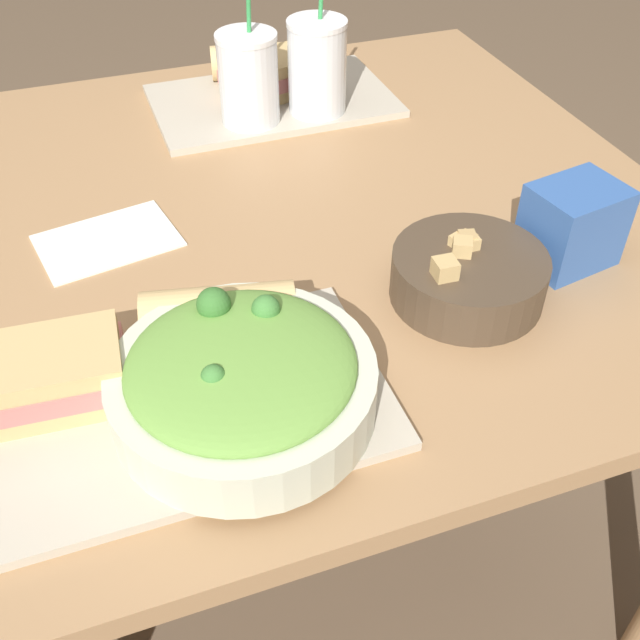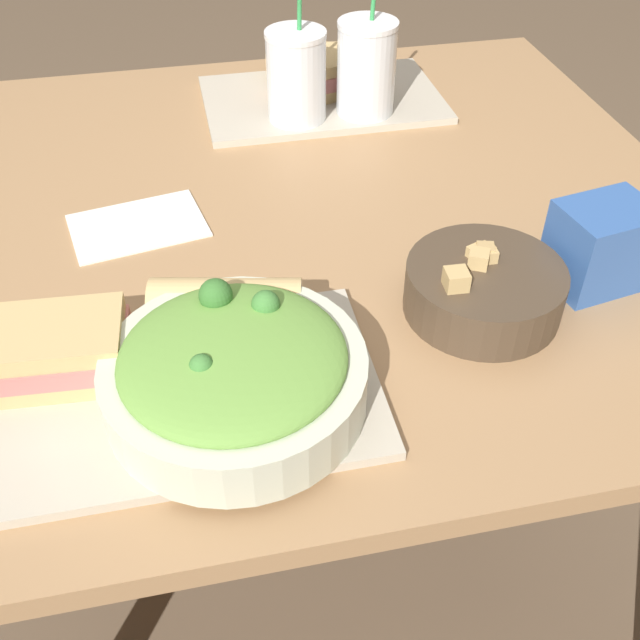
% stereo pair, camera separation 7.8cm
% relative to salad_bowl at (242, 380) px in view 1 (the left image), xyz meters
% --- Properties ---
extents(ground_plane, '(12.00, 12.00, 0.00)m').
position_rel_salad_bowl_xyz_m(ground_plane, '(0.12, 0.36, -0.83)').
color(ground_plane, brown).
extents(dining_table, '(1.19, 1.08, 0.78)m').
position_rel_salad_bowl_xyz_m(dining_table, '(0.12, 0.36, -0.15)').
color(dining_table, '#A37A51').
rests_on(dining_table, ground_plane).
extents(tray_near, '(0.41, 0.26, 0.01)m').
position_rel_salad_bowl_xyz_m(tray_near, '(-0.05, 0.03, -0.05)').
color(tray_near, '#BCB29E').
rests_on(tray_near, dining_table).
extents(tray_far, '(0.41, 0.26, 0.01)m').
position_rel_salad_bowl_xyz_m(tray_far, '(0.24, 0.69, -0.05)').
color(tray_far, '#BCB29E').
rests_on(tray_far, dining_table).
extents(salad_bowl, '(0.27, 0.27, 0.10)m').
position_rel_salad_bowl_xyz_m(salad_bowl, '(0.00, 0.00, 0.00)').
color(salad_bowl, beige).
rests_on(salad_bowl, tray_near).
extents(soup_bowl, '(0.19, 0.19, 0.08)m').
position_rel_salad_bowl_xyz_m(soup_bowl, '(0.31, 0.10, -0.02)').
color(soup_bowl, '#473828').
rests_on(soup_bowl, dining_table).
extents(sandwich_near, '(0.16, 0.11, 0.06)m').
position_rel_salad_bowl_xyz_m(sandwich_near, '(-0.18, 0.08, -0.01)').
color(sandwich_near, tan).
rests_on(sandwich_near, tray_near).
extents(baguette_near, '(0.18, 0.09, 0.06)m').
position_rel_salad_bowl_xyz_m(baguette_near, '(0.01, 0.12, -0.01)').
color(baguette_near, tan).
rests_on(baguette_near, tray_near).
extents(sandwich_far, '(0.18, 0.14, 0.06)m').
position_rel_salad_bowl_xyz_m(sandwich_far, '(0.24, 0.70, -0.01)').
color(sandwich_far, tan).
rests_on(sandwich_far, tray_far).
extents(baguette_far, '(0.15, 0.09, 0.06)m').
position_rel_salad_bowl_xyz_m(baguette_far, '(0.23, 0.78, -0.01)').
color(baguette_far, tan).
rests_on(baguette_far, tray_far).
extents(drink_cup_dark, '(0.10, 0.10, 0.23)m').
position_rel_salad_bowl_xyz_m(drink_cup_dark, '(0.18, 0.61, 0.03)').
color(drink_cup_dark, silver).
rests_on(drink_cup_dark, tray_far).
extents(drink_cup_red, '(0.10, 0.10, 0.23)m').
position_rel_salad_bowl_xyz_m(drink_cup_red, '(0.30, 0.61, 0.03)').
color(drink_cup_red, silver).
rests_on(drink_cup_red, tray_far).
extents(chip_bag, '(0.12, 0.10, 0.11)m').
position_rel_salad_bowl_xyz_m(chip_bag, '(0.46, 0.12, 0.00)').
color(chip_bag, '#335BA3').
rests_on(chip_bag, dining_table).
extents(napkin_folded, '(0.20, 0.16, 0.00)m').
position_rel_salad_bowl_xyz_m(napkin_folded, '(-0.09, 0.36, -0.05)').
color(napkin_folded, white).
rests_on(napkin_folded, dining_table).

